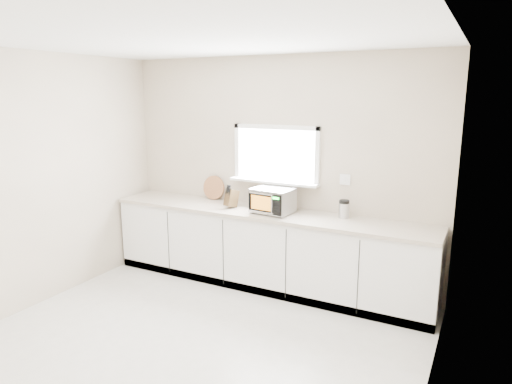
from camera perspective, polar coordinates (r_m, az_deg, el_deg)
The scene contains 8 objects.
ground at distance 4.33m, azimuth -9.52°, elevation -19.41°, with size 4.00×4.00×0.00m, color beige.
back_wall at distance 5.49m, azimuth 2.57°, elevation 2.79°, with size 4.00×0.17×2.70m.
cabinets at distance 5.46m, azimuth 1.15°, elevation -7.28°, with size 3.92×0.60×0.88m, color white.
countertop at distance 5.31m, azimuth 1.12°, elevation -2.63°, with size 3.92×0.64×0.04m, color beige.
microwave at distance 5.20m, azimuth 2.09°, elevation -1.04°, with size 0.47×0.41×0.29m.
knife_block at distance 5.45m, azimuth -3.10°, elevation -0.72°, with size 0.14×0.22×0.29m.
cutting_board at distance 5.90m, azimuth -5.31°, elevation 0.55°, with size 0.31×0.31×0.02m, color #A26D3E.
coffee_grinder at distance 5.10m, azimuth 10.94°, elevation -2.08°, with size 0.12×0.12×0.20m.
Camera 1 is at (2.28, -2.91, 2.26)m, focal length 32.00 mm.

